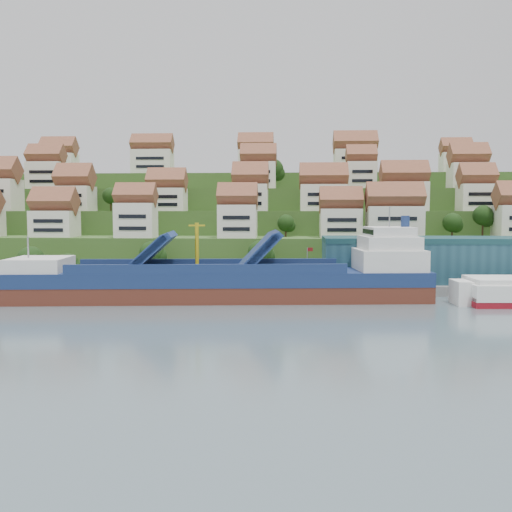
{
  "coord_description": "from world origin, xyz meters",
  "views": [
    {
      "loc": [
        13.99,
        -113.04,
        18.25
      ],
      "look_at": [
        6.68,
        14.0,
        8.0
      ],
      "focal_mm": 40.0,
      "sensor_mm": 36.0,
      "label": 1
    }
  ],
  "objects": [
    {
      "name": "ground",
      "position": [
        0.0,
        0.0,
        0.0
      ],
      "size": [
        300.0,
        300.0,
        0.0
      ],
      "primitive_type": "plane",
      "color": "slate",
      "rests_on": "ground"
    },
    {
      "name": "cargo_ship",
      "position": [
        2.21,
        1.25,
        3.53
      ],
      "size": [
        85.47,
        20.82,
        18.85
      ],
      "rotation": [
        0.0,
        0.0,
        0.09
      ],
      "color": "#5A271B",
      "rests_on": "ground"
    },
    {
      "name": "flagpole",
      "position": [
        18.11,
        10.0,
        6.88
      ],
      "size": [
        1.28,
        0.16,
        8.0
      ],
      "color": "gray",
      "rests_on": "quay"
    },
    {
      "name": "hillside",
      "position": [
        0.0,
        103.55,
        10.66
      ],
      "size": [
        260.0,
        128.0,
        31.0
      ],
      "color": "#2D4C1E",
      "rests_on": "ground"
    },
    {
      "name": "hillside_trees",
      "position": [
        -8.19,
        42.34,
        15.81
      ],
      "size": [
        142.14,
        62.41,
        31.82
      ],
      "color": "#1C3A13",
      "rests_on": "ground"
    },
    {
      "name": "hillside_village",
      "position": [
        1.54,
        59.75,
        24.02
      ],
      "size": [
        159.87,
        62.46,
        28.34
      ],
      "color": "white",
      "rests_on": "ground"
    },
    {
      "name": "warehouse",
      "position": [
        52.0,
        17.0,
        7.2
      ],
      "size": [
        60.0,
        15.0,
        10.0
      ],
      "primitive_type": "cube",
      "color": "#204958",
      "rests_on": "quay"
    },
    {
      "name": "quay",
      "position": [
        20.0,
        15.0,
        1.1
      ],
      "size": [
        180.0,
        14.0,
        2.2
      ],
      "primitive_type": "cube",
      "color": "gray",
      "rests_on": "ground"
    }
  ]
}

